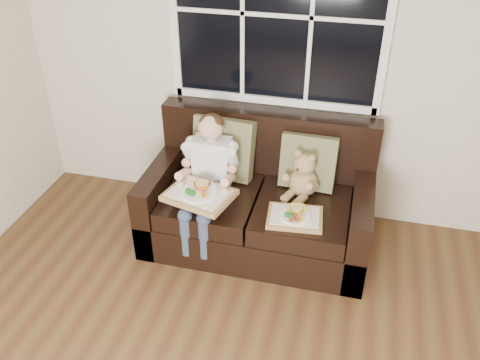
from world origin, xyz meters
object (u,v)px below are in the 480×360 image
(tray_right, at_px, (295,216))
(tray_left, at_px, (199,194))
(teddy_bear, at_px, (303,178))
(loveseat, at_px, (259,204))
(child, at_px, (208,169))

(tray_right, bearing_deg, tray_left, 177.20)
(teddy_bear, relative_size, tray_right, 0.92)
(loveseat, distance_m, child, 0.52)
(teddy_bear, height_order, tray_left, teddy_bear)
(tray_left, bearing_deg, tray_right, 17.16)
(child, bearing_deg, tray_right, -14.96)
(child, bearing_deg, teddy_bear, 11.18)
(loveseat, bearing_deg, child, -161.62)
(child, relative_size, tray_right, 2.23)
(teddy_bear, xyz_separation_m, tray_left, (-0.70, -0.35, -0.02))
(teddy_bear, relative_size, tray_left, 0.71)
(child, xyz_separation_m, tray_left, (-0.00, -0.22, -0.08))
(loveseat, height_order, child, child)
(loveseat, height_order, tray_right, loveseat)
(child, height_order, tray_left, child)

